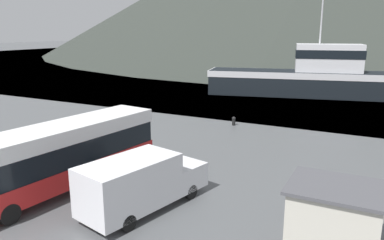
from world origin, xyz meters
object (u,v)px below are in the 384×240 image
(tour_bus, at_px, (65,153))
(small_boat, at_px, (270,82))
(dock_kiosk, at_px, (334,219))
(fishing_boat, at_px, (311,77))
(delivery_van, at_px, (140,182))

(tour_bus, relative_size, small_boat, 1.36)
(dock_kiosk, distance_m, small_boat, 42.26)
(tour_bus, distance_m, fishing_boat, 34.25)
(delivery_van, relative_size, small_boat, 0.83)
(delivery_van, xyz_separation_m, dock_kiosk, (7.96, 0.36, -0.00))
(delivery_van, bearing_deg, small_boat, 110.83)
(delivery_van, bearing_deg, tour_bus, -170.02)
(tour_bus, bearing_deg, fishing_boat, 87.31)
(tour_bus, bearing_deg, delivery_van, 4.14)
(fishing_boat, distance_m, dock_kiosk, 34.31)
(delivery_van, relative_size, dock_kiosk, 2.03)
(fishing_boat, height_order, dock_kiosk, fishing_boat)
(delivery_van, height_order, dock_kiosk, dock_kiosk)
(fishing_boat, xyz_separation_m, dock_kiosk, (6.74, -33.62, -1.02))
(fishing_boat, height_order, small_boat, fishing_boat)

